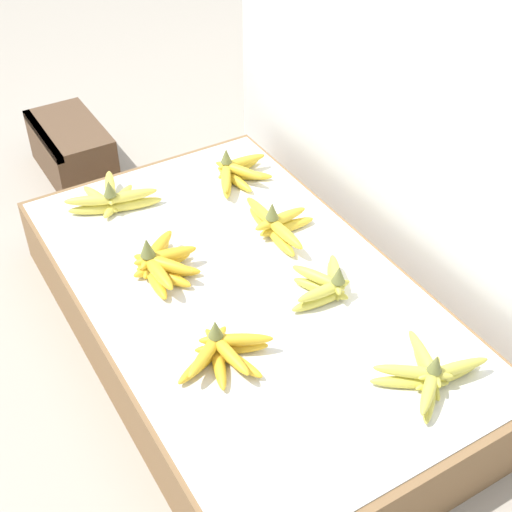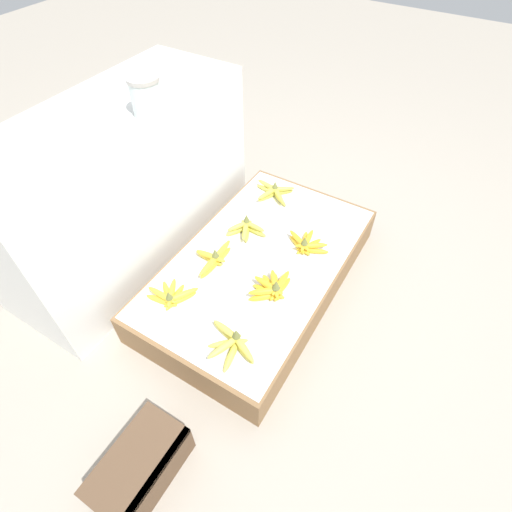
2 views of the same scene
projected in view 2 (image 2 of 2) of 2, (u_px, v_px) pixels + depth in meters
ground_plane at (259, 283)px, 2.13m from camera, size 10.00×10.00×0.00m
display_platform at (259, 271)px, 2.06m from camera, size 1.29×0.76×0.20m
back_vendor_table at (123, 187)px, 2.03m from camera, size 1.41×0.56×0.83m
wooden_crate at (141, 468)px, 1.44m from camera, size 0.36×0.20×0.18m
banana_bunch_front_left at (232, 343)px, 1.64m from camera, size 0.19×0.26×0.11m
banana_bunch_front_midleft at (273, 288)px, 1.82m from camera, size 0.23×0.17×0.11m
banana_bunch_front_midright at (306, 244)px, 2.02m from camera, size 0.17×0.24×0.10m
banana_bunch_middle_left at (171, 296)px, 1.80m from camera, size 0.17×0.21×0.10m
banana_bunch_middle_midleft at (214, 259)px, 1.95m from camera, size 0.26×0.18×0.11m
banana_bunch_middle_midright at (246, 228)px, 2.09m from camera, size 0.16×0.20×0.10m
banana_bunch_middle_right at (274, 192)px, 2.30m from camera, size 0.21×0.25×0.10m
glass_jar at (146, 96)px, 1.64m from camera, size 0.14×0.14×0.16m
foam_tray_white at (80, 132)px, 1.59m from camera, size 0.29×0.20×0.02m
foam_tray_dark at (106, 89)px, 1.84m from camera, size 0.26×0.19×0.02m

